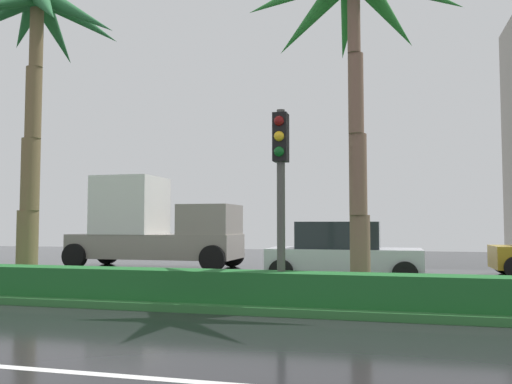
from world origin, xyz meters
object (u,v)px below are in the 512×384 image
palm_tree_centre_left (354,12)px  traffic_signal_median_right (281,169)px  box_truck_lead (154,227)px  palm_tree_mid_left (35,39)px  car_in_traffic_second (342,253)px

palm_tree_centre_left → traffic_signal_median_right: (-1.39, -0.97, -3.38)m
palm_tree_centre_left → box_truck_lead: palm_tree_centre_left is taller
palm_tree_mid_left → traffic_signal_median_right: bearing=-12.8°
car_in_traffic_second → palm_tree_centre_left: bearing=-80.9°
palm_tree_centre_left → traffic_signal_median_right: 3.78m
traffic_signal_median_right → box_truck_lead: (-6.71, 8.54, -1.19)m
palm_tree_mid_left → car_in_traffic_second: bearing=26.1°
palm_tree_mid_left → car_in_traffic_second: (7.54, 3.69, -5.64)m
box_truck_lead → palm_tree_centre_left: bearing=-43.0°
box_truck_lead → car_in_traffic_second: bearing=-23.9°
palm_tree_mid_left → box_truck_lead: bearing=89.0°
palm_tree_mid_left → traffic_signal_median_right: 7.93m
traffic_signal_median_right → car_in_traffic_second: size_ratio=0.87×
palm_tree_mid_left → palm_tree_centre_left: bearing=-4.1°
palm_tree_centre_left → car_in_traffic_second: 6.84m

